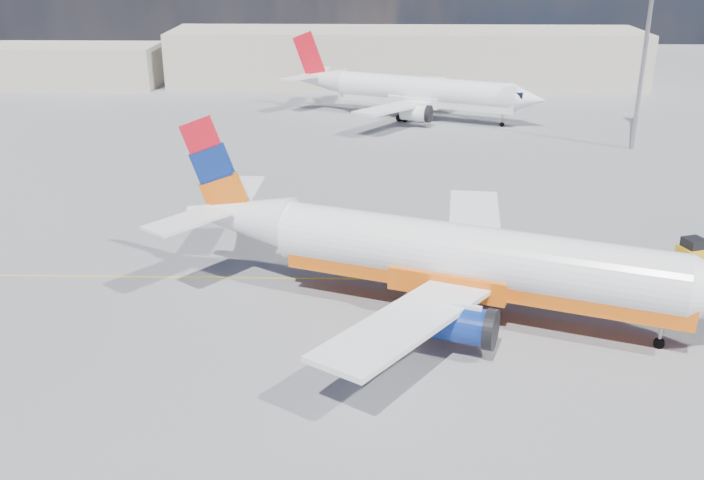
{
  "coord_description": "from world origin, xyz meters",
  "views": [
    {
      "loc": [
        -0.14,
        -44.99,
        21.9
      ],
      "look_at": [
        -1.26,
        1.3,
        3.5
      ],
      "focal_mm": 40.0,
      "sensor_mm": 36.0,
      "label": 1
    }
  ],
  "objects_px": {
    "second_jet": "(417,92)",
    "traffic_cone": "(440,273)",
    "main_jet": "(454,257)",
    "gse_tug": "(698,252)"
  },
  "relations": [
    {
      "from": "second_jet",
      "to": "traffic_cone",
      "type": "xyz_separation_m",
      "value": [
        -0.84,
        -47.78,
        -3.03
      ]
    },
    {
      "from": "main_jet",
      "to": "gse_tug",
      "type": "bearing_deg",
      "value": 43.85
    },
    {
      "from": "main_jet",
      "to": "gse_tug",
      "type": "height_order",
      "value": "main_jet"
    },
    {
      "from": "second_jet",
      "to": "gse_tug",
      "type": "relative_size",
      "value": 10.15
    },
    {
      "from": "main_jet",
      "to": "second_jet",
      "type": "relative_size",
      "value": 1.11
    },
    {
      "from": "gse_tug",
      "to": "main_jet",
      "type": "bearing_deg",
      "value": -176.3
    },
    {
      "from": "second_jet",
      "to": "traffic_cone",
      "type": "relative_size",
      "value": 55.61
    },
    {
      "from": "main_jet",
      "to": "second_jet",
      "type": "bearing_deg",
      "value": 109.61
    },
    {
      "from": "gse_tug",
      "to": "traffic_cone",
      "type": "distance_m",
      "value": 18.33
    },
    {
      "from": "gse_tug",
      "to": "traffic_cone",
      "type": "bearing_deg",
      "value": 168.1
    }
  ]
}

